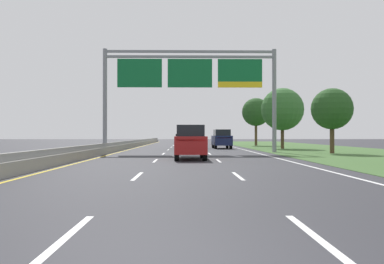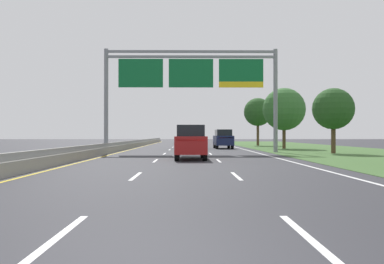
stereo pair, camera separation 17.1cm
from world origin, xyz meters
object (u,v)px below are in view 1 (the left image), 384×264
object	(u,v)px
car_silver_centre_lane_suv	(186,138)
roadside_tree_far	(282,109)
overhead_sign_gantry	(190,78)
car_navy_right_lane_suv	(222,139)
pickup_truck_black	(186,139)
roadside_tree_mid	(332,109)
car_red_centre_lane_suv	(190,142)
roadside_tree_distant	(256,112)

from	to	relation	value
car_silver_centre_lane_suv	roadside_tree_far	size ratio (longest dim) A/B	0.71
overhead_sign_gantry	car_navy_right_lane_suv	size ratio (longest dim) A/B	3.18
car_navy_right_lane_suv	car_silver_centre_lane_suv	bearing A→B (deg)	25.90
pickup_truck_black	roadside_tree_mid	xyz separation A→B (m)	(11.87, -10.56, 2.55)
car_red_centre_lane_suv	car_navy_right_lane_suv	size ratio (longest dim) A/B	1.00
car_navy_right_lane_suv	roadside_tree_mid	bearing A→B (deg)	-149.12
overhead_sign_gantry	roadside_tree_far	distance (m)	13.99
overhead_sign_gantry	roadside_tree_mid	bearing A→B (deg)	-11.37
overhead_sign_gantry	car_silver_centre_lane_suv	xyz separation A→B (m)	(-0.35, 18.08, -5.31)
pickup_truck_black	roadside_tree_far	distance (m)	11.10
pickup_truck_black	roadside_tree_mid	size ratio (longest dim) A/B	1.02
roadside_tree_distant	car_silver_centre_lane_suv	bearing A→B (deg)	-158.35
roadside_tree_mid	roadside_tree_far	world-z (taller)	roadside_tree_far
pickup_truck_black	car_navy_right_lane_suv	distance (m)	4.47
pickup_truck_black	car_silver_centre_lane_suv	bearing A→B (deg)	0.66
roadside_tree_far	roadside_tree_distant	world-z (taller)	roadside_tree_distant
pickup_truck_black	roadside_tree_far	bearing A→B (deg)	-83.60
car_red_centre_lane_suv	car_navy_right_lane_suv	world-z (taller)	same
pickup_truck_black	car_red_centre_lane_suv	world-z (taller)	pickup_truck_black
car_red_centre_lane_suv	car_navy_right_lane_suv	bearing A→B (deg)	-10.93
car_silver_centre_lane_suv	roadside_tree_mid	bearing A→B (deg)	-148.10
pickup_truck_black	roadside_tree_mid	distance (m)	16.09
car_navy_right_lane_suv	roadside_tree_mid	size ratio (longest dim) A/B	0.89
car_navy_right_lane_suv	roadside_tree_far	xyz separation A→B (m)	(6.58, -0.95, 3.22)
roadside_tree_mid	roadside_tree_distant	world-z (taller)	roadside_tree_distant
car_red_centre_lane_suv	roadside_tree_mid	size ratio (longest dim) A/B	0.89
roadside_tree_far	car_silver_centre_lane_suv	bearing A→B (deg)	140.36
overhead_sign_gantry	roadside_tree_distant	distance (m)	24.01
pickup_truck_black	car_red_centre_lane_suv	xyz separation A→B (m)	(0.24, -18.29, 0.02)
car_silver_centre_lane_suv	roadside_tree_distant	world-z (taller)	roadside_tree_distant
car_silver_centre_lane_suv	pickup_truck_black	bearing A→B (deg)	-178.25
roadside_tree_mid	roadside_tree_far	size ratio (longest dim) A/B	0.80
car_navy_right_lane_suv	roadside_tree_mid	distance (m)	15.07
pickup_truck_black	car_navy_right_lane_suv	xyz separation A→B (m)	(3.98, 2.03, 0.02)
roadside_tree_mid	roadside_tree_far	xyz separation A→B (m)	(-1.31, 11.64, 0.70)
car_silver_centre_lane_suv	car_navy_right_lane_suv	world-z (taller)	same
car_red_centre_lane_suv	car_silver_centre_lane_suv	world-z (taller)	same
pickup_truck_black	car_navy_right_lane_suv	size ratio (longest dim) A/B	1.14
roadside_tree_far	roadside_tree_distant	size ratio (longest dim) A/B	0.99
car_navy_right_lane_suv	roadside_tree_far	world-z (taller)	roadside_tree_far
roadside_tree_mid	roadside_tree_far	bearing A→B (deg)	96.42
overhead_sign_gantry	roadside_tree_distant	size ratio (longest dim) A/B	2.25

